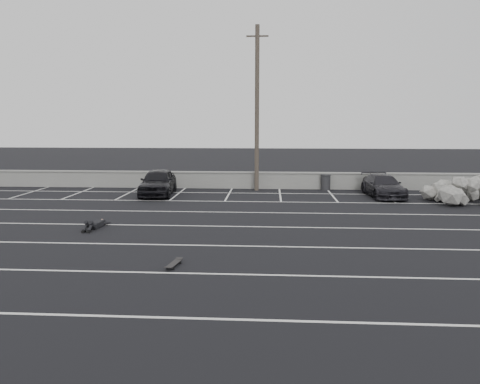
# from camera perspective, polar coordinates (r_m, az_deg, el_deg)

# --- Properties ---
(ground) EXTENTS (120.00, 120.00, 0.00)m
(ground) POSITION_cam_1_polar(r_m,az_deg,el_deg) (16.04, 2.18, -6.64)
(ground) COLOR black
(ground) RESTS_ON ground
(seawall) EXTENTS (50.00, 0.45, 1.06)m
(seawall) POSITION_cam_1_polar(r_m,az_deg,el_deg) (29.71, 2.89, 1.47)
(seawall) COLOR gray
(seawall) RESTS_ON ground
(stall_lines) EXTENTS (36.00, 20.05, 0.01)m
(stall_lines) POSITION_cam_1_polar(r_m,az_deg,el_deg) (20.33, 2.27, -3.37)
(stall_lines) COLOR silver
(stall_lines) RESTS_ON ground
(car_left) EXTENTS (2.11, 4.57, 1.52)m
(car_left) POSITION_cam_1_polar(r_m,az_deg,el_deg) (27.46, -9.97, 1.22)
(car_left) COLOR black
(car_left) RESTS_ON ground
(car_right) EXTENTS (2.01, 4.37, 1.24)m
(car_right) POSITION_cam_1_polar(r_m,az_deg,el_deg) (27.66, 17.06, 0.73)
(car_right) COLOR black
(car_right) RESTS_ON ground
(utility_pole) EXTENTS (1.32, 0.26, 9.88)m
(utility_pole) POSITION_cam_1_polar(r_m,az_deg,el_deg) (28.70, 2.08, 10.14)
(utility_pole) COLOR #4C4238
(utility_pole) RESTS_ON ground
(trash_bin) EXTENTS (0.73, 0.73, 0.96)m
(trash_bin) POSITION_cam_1_polar(r_m,az_deg,el_deg) (29.52, 10.40, 1.18)
(trash_bin) COLOR #28282A
(trash_bin) RESTS_ON ground
(riprap_pile) EXTENTS (5.06, 3.89, 1.13)m
(riprap_pile) POSITION_cam_1_polar(r_m,az_deg,el_deg) (27.40, 25.70, -0.20)
(riprap_pile) COLOR gray
(riprap_pile) RESTS_ON ground
(person) EXTENTS (1.09, 2.27, 0.44)m
(person) POSITION_cam_1_polar(r_m,az_deg,el_deg) (19.78, -17.00, -3.45)
(person) COLOR black
(person) RESTS_ON ground
(skateboard) EXTENTS (0.34, 0.86, 0.10)m
(skateboard) POSITION_cam_1_polar(r_m,az_deg,el_deg) (14.00, -8.07, -8.66)
(skateboard) COLOR black
(skateboard) RESTS_ON ground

